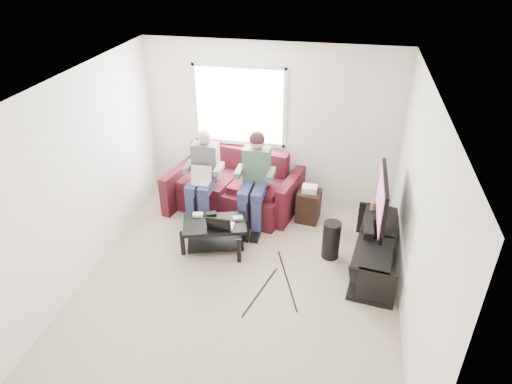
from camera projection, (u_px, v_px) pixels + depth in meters
The scene contains 26 objects.
floor at pixel (239, 283), 5.91m from camera, with size 4.50×4.50×0.00m, color #B6A68D.
ceiling at pixel (234, 87), 4.61m from camera, with size 4.50×4.50×0.00m, color white.
wall_back at pixel (271, 126), 7.17m from camera, with size 4.50×4.50×0.00m, color white.
wall_front at pixel (164, 350), 3.35m from camera, with size 4.50×4.50×0.00m, color white.
wall_left at pixel (79, 180), 5.61m from camera, with size 4.50×4.50×0.00m, color white.
wall_right at pixel (417, 216), 4.91m from camera, with size 4.50×4.50×0.00m, color white.
window at pixel (239, 106), 7.09m from camera, with size 1.48×0.04×1.28m.
sofa at pixel (235, 189), 7.37m from camera, with size 2.18×1.28×0.93m.
person_left at pixel (203, 173), 6.91m from camera, with size 0.40×0.70×1.39m.
person_right at pixel (255, 174), 6.76m from camera, with size 0.40×0.71×1.44m.
laptop_silver at pixel (200, 179), 6.78m from camera, with size 0.32×0.22×0.24m, color silver, non-canonical shape.
coffee_table at pixel (215, 230), 6.41m from camera, with size 0.99×0.77×0.44m.
laptop_black at pixel (221, 220), 6.20m from camera, with size 0.34×0.24×0.24m, color black, non-canonical shape.
controller_a at pixel (198, 215), 6.49m from camera, with size 0.14×0.09×0.04m, color silver.
controller_b at pixel (211, 214), 6.51m from camera, with size 0.14×0.09×0.04m, color black.
controller_c at pixel (238, 218), 6.42m from camera, with size 0.14×0.09×0.04m, color gray.
tv_stand at pixel (374, 252), 6.10m from camera, with size 0.68×1.62×0.52m.
tv at pixel (382, 201), 5.81m from camera, with size 0.12×1.10×0.81m.
soundbar at pixel (368, 226), 6.04m from camera, with size 0.12×0.50×0.10m, color black.
drink_cup at pixel (373, 206), 6.47m from camera, with size 0.08×0.08×0.12m, color #A26E45.
console_white at pixel (376, 267), 5.72m from camera, with size 0.30×0.22×0.06m, color silver.
console_grey at pixel (375, 235), 6.31m from camera, with size 0.34×0.26×0.08m, color gray.
console_black at pixel (375, 250), 6.02m from camera, with size 0.38×0.30×0.07m, color black.
subwoofer at pixel (331, 240), 6.27m from camera, with size 0.24×0.24×0.55m, color black.
keyboard_floor at pixel (356, 279), 5.97m from camera, with size 0.16×0.48×0.03m, color black.
end_table at pixel (309, 205), 7.07m from camera, with size 0.34×0.34×0.61m.
Camera 1 is at (1.13, -4.39, 3.98)m, focal length 32.00 mm.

